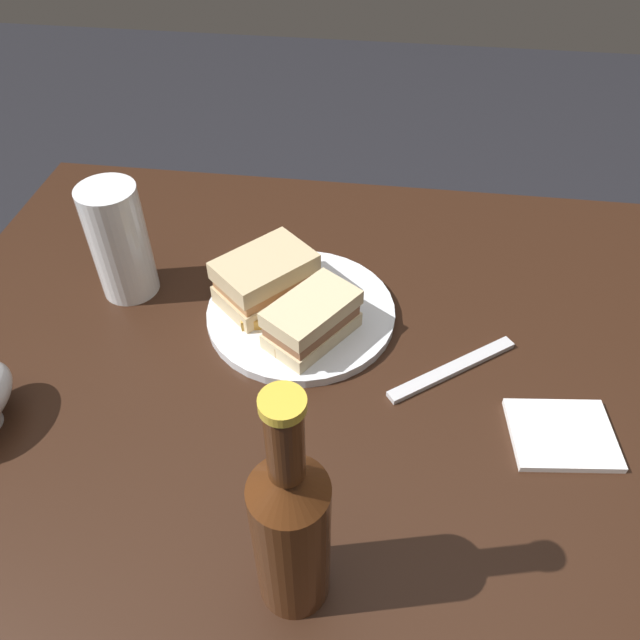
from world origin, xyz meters
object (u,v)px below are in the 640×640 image
object	(u,v)px
plate	(301,312)
fork	(452,367)
cider_bottle	(291,529)
pint_glass	(121,247)
napkin	(562,434)
sandwich_half_right	(312,319)
sandwich_half_left	(265,278)

from	to	relation	value
plate	fork	bearing A→B (deg)	-19.22
cider_bottle	pint_glass	bearing A→B (deg)	127.82
cider_bottle	napkin	bearing A→B (deg)	36.79
sandwich_half_right	cider_bottle	bearing A→B (deg)	-84.87
sandwich_half_right	pint_glass	bearing A→B (deg)	164.87
plate	pint_glass	world-z (taller)	pint_glass
fork	napkin	bearing A→B (deg)	107.35
pint_glass	sandwich_half_left	bearing A→B (deg)	-2.13
plate	cider_bottle	world-z (taller)	cider_bottle
pint_glass	fork	distance (m)	0.45
napkin	sandwich_half_right	bearing A→B (deg)	160.28
pint_glass	fork	world-z (taller)	pint_glass
pint_glass	napkin	bearing A→B (deg)	-17.58
pint_glass	fork	bearing A→B (deg)	-11.94
napkin	fork	xyz separation A→B (m)	(-0.12, 0.08, -0.00)
sandwich_half_left	sandwich_half_right	world-z (taller)	sandwich_half_left
pint_glass	plate	bearing A→B (deg)	-5.71
cider_bottle	fork	xyz separation A→B (m)	(0.15, 0.28, -0.10)
cider_bottle	fork	bearing A→B (deg)	62.25
sandwich_half_left	napkin	bearing A→B (deg)	-24.96
sandwich_half_left	pint_glass	size ratio (longest dim) A/B	0.90
plate	sandwich_half_right	size ratio (longest dim) A/B	1.86
sandwich_half_right	fork	world-z (taller)	sandwich_half_right
sandwich_half_right	napkin	world-z (taller)	sandwich_half_right
pint_glass	cider_bottle	bearing A→B (deg)	-52.18
sandwich_half_right	cider_bottle	size ratio (longest dim) A/B	0.49
fork	pint_glass	bearing A→B (deg)	-49.16
plate	sandwich_half_left	distance (m)	0.06
sandwich_half_right	cider_bottle	distance (m)	0.31
fork	cider_bottle	bearing A→B (deg)	25.03
sandwich_half_left	fork	bearing A→B (deg)	-19.21
sandwich_half_left	fork	world-z (taller)	sandwich_half_left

